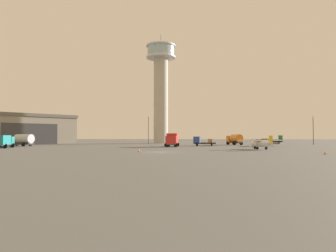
{
  "coord_description": "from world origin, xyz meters",
  "views": [
    {
      "loc": [
        4.37,
        -48.17,
        2.56
      ],
      "look_at": [
        -0.55,
        29.15,
        5.1
      ],
      "focal_mm": 32.62,
      "sensor_mm": 36.0,
      "label": 1
    }
  ],
  "objects_px": {
    "truck_box_red": "(172,139)",
    "truck_box_teal": "(3,141)",
    "light_post_east": "(313,128)",
    "traffic_cone_near_right": "(325,152)",
    "truck_flatbed_blue": "(201,141)",
    "truck_fuel_tanker_silver": "(21,140)",
    "light_post_west": "(148,127)",
    "airplane_white": "(261,143)",
    "truck_fuel_tanker_orange": "(235,139)",
    "traffic_cone_near_left": "(139,150)",
    "airplane_black": "(268,141)",
    "control_tower": "(161,83)"
  },
  "relations": [
    {
      "from": "truck_box_red",
      "to": "truck_box_teal",
      "type": "bearing_deg",
      "value": -71.19
    },
    {
      "from": "light_post_east",
      "to": "traffic_cone_near_right",
      "type": "distance_m",
      "value": 50.17
    },
    {
      "from": "truck_flatbed_blue",
      "to": "truck_box_teal",
      "type": "xyz_separation_m",
      "value": [
        -42.74,
        -16.99,
        0.37
      ]
    },
    {
      "from": "truck_box_teal",
      "to": "truck_fuel_tanker_silver",
      "type": "bearing_deg",
      "value": -1.77
    },
    {
      "from": "truck_flatbed_blue",
      "to": "light_post_west",
      "type": "bearing_deg",
      "value": -40.63
    },
    {
      "from": "airplane_white",
      "to": "truck_box_red",
      "type": "xyz_separation_m",
      "value": [
        -17.62,
        13.37,
        0.52
      ]
    },
    {
      "from": "traffic_cone_near_right",
      "to": "light_post_east",
      "type": "bearing_deg",
      "value": 69.82
    },
    {
      "from": "truck_box_red",
      "to": "truck_flatbed_blue",
      "type": "height_order",
      "value": "truck_box_red"
    },
    {
      "from": "traffic_cone_near_right",
      "to": "truck_box_red",
      "type": "bearing_deg",
      "value": 129.28
    },
    {
      "from": "truck_fuel_tanker_silver",
      "to": "truck_fuel_tanker_orange",
      "type": "height_order",
      "value": "truck_fuel_tanker_orange"
    },
    {
      "from": "traffic_cone_near_right",
      "to": "truck_fuel_tanker_silver",
      "type": "bearing_deg",
      "value": 153.95
    },
    {
      "from": "light_post_east",
      "to": "traffic_cone_near_left",
      "type": "bearing_deg",
      "value": -136.18
    },
    {
      "from": "airplane_white",
      "to": "truck_flatbed_blue",
      "type": "height_order",
      "value": "airplane_white"
    },
    {
      "from": "airplane_black",
      "to": "light_post_east",
      "type": "bearing_deg",
      "value": -119.77
    },
    {
      "from": "control_tower",
      "to": "truck_fuel_tanker_silver",
      "type": "distance_m",
      "value": 51.52
    },
    {
      "from": "airplane_white",
      "to": "light_post_east",
      "type": "relative_size",
      "value": 1.04
    },
    {
      "from": "truck_box_teal",
      "to": "traffic_cone_near_left",
      "type": "bearing_deg",
      "value": -127.26
    },
    {
      "from": "truck_fuel_tanker_silver",
      "to": "truck_box_teal",
      "type": "height_order",
      "value": "truck_fuel_tanker_silver"
    },
    {
      "from": "airplane_black",
      "to": "airplane_white",
      "type": "bearing_deg",
      "value": 93.95
    },
    {
      "from": "control_tower",
      "to": "truck_box_teal",
      "type": "xyz_separation_m",
      "value": [
        -29.59,
        -46.64,
        -20.18
      ]
    },
    {
      "from": "control_tower",
      "to": "truck_fuel_tanker_orange",
      "type": "relative_size",
      "value": 6.41
    },
    {
      "from": "control_tower",
      "to": "truck_flatbed_blue",
      "type": "relative_size",
      "value": 6.54
    },
    {
      "from": "traffic_cone_near_left",
      "to": "traffic_cone_near_right",
      "type": "height_order",
      "value": "traffic_cone_near_right"
    },
    {
      "from": "airplane_black",
      "to": "traffic_cone_near_right",
      "type": "relative_size",
      "value": 15.56
    },
    {
      "from": "truck_fuel_tanker_orange",
      "to": "light_post_east",
      "type": "height_order",
      "value": "light_post_east"
    },
    {
      "from": "truck_flatbed_blue",
      "to": "light_post_west",
      "type": "height_order",
      "value": "light_post_west"
    },
    {
      "from": "airplane_white",
      "to": "light_post_west",
      "type": "xyz_separation_m",
      "value": [
        -26.55,
        38.65,
        4.22
      ]
    },
    {
      "from": "truck_box_red",
      "to": "airplane_white",
      "type": "bearing_deg",
      "value": 56.0
    },
    {
      "from": "airplane_black",
      "to": "light_post_east",
      "type": "distance_m",
      "value": 21.16
    },
    {
      "from": "light_post_east",
      "to": "truck_box_teal",
      "type": "bearing_deg",
      "value": -159.18
    },
    {
      "from": "truck_flatbed_blue",
      "to": "traffic_cone_near_right",
      "type": "relative_size",
      "value": 10.43
    },
    {
      "from": "truck_box_teal",
      "to": "traffic_cone_near_left",
      "type": "distance_m",
      "value": 34.28
    },
    {
      "from": "airplane_white",
      "to": "traffic_cone_near_right",
      "type": "height_order",
      "value": "airplane_white"
    },
    {
      "from": "light_post_east",
      "to": "airplane_black",
      "type": "bearing_deg",
      "value": -141.59
    },
    {
      "from": "traffic_cone_near_right",
      "to": "truck_flatbed_blue",
      "type": "bearing_deg",
      "value": 114.09
    },
    {
      "from": "truck_box_red",
      "to": "light_post_west",
      "type": "height_order",
      "value": "light_post_west"
    },
    {
      "from": "truck_box_red",
      "to": "light_post_west",
      "type": "relative_size",
      "value": 0.64
    },
    {
      "from": "control_tower",
      "to": "airplane_black",
      "type": "relative_size",
      "value": 4.38
    },
    {
      "from": "control_tower",
      "to": "light_post_east",
      "type": "distance_m",
      "value": 52.17
    },
    {
      "from": "control_tower",
      "to": "truck_flatbed_blue",
      "type": "xyz_separation_m",
      "value": [
        13.15,
        -29.65,
        -20.54
      ]
    },
    {
      "from": "truck_box_red",
      "to": "traffic_cone_near_right",
      "type": "xyz_separation_m",
      "value": [
        22.93,
        -28.02,
        -1.46
      ]
    },
    {
      "from": "airplane_white",
      "to": "truck_fuel_tanker_silver",
      "type": "bearing_deg",
      "value": 54.0
    },
    {
      "from": "light_post_west",
      "to": "traffic_cone_near_right",
      "type": "bearing_deg",
      "value": -59.14
    },
    {
      "from": "airplane_black",
      "to": "truck_box_red",
      "type": "distance_m",
      "value": 24.57
    },
    {
      "from": "light_post_west",
      "to": "truck_box_teal",
      "type": "bearing_deg",
      "value": -127.06
    },
    {
      "from": "airplane_black",
      "to": "light_post_west",
      "type": "height_order",
      "value": "light_post_west"
    },
    {
      "from": "airplane_white",
      "to": "truck_fuel_tanker_silver",
      "type": "xyz_separation_m",
      "value": [
        -55.58,
        15.1,
        0.42
      ]
    },
    {
      "from": "truck_box_red",
      "to": "truck_fuel_tanker_silver",
      "type": "bearing_deg",
      "value": -89.41
    },
    {
      "from": "truck_box_red",
      "to": "airplane_black",
      "type": "bearing_deg",
      "value": 107.15
    },
    {
      "from": "light_post_west",
      "to": "light_post_east",
      "type": "distance_m",
      "value": 49.5
    }
  ]
}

